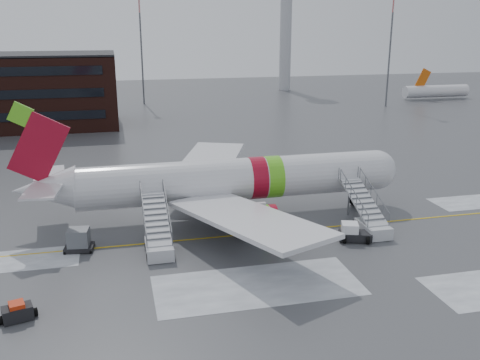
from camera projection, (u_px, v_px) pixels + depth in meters
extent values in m
plane|color=#494C4F|center=(293.00, 226.00, 46.97)|extent=(260.00, 260.00, 0.00)
cylinder|color=silver|center=(235.00, 179.00, 48.51)|extent=(28.00, 3.80, 3.80)
sphere|color=silver|center=(376.00, 170.00, 51.63)|extent=(3.80, 3.80, 3.80)
cube|color=black|center=(386.00, 164.00, 51.72)|extent=(1.09, 1.60, 0.97)
cone|color=silver|center=(45.00, 189.00, 44.79)|extent=(5.20, 3.72, 3.72)
cube|color=maroon|center=(39.00, 148.00, 43.76)|extent=(5.27, 0.30, 6.09)
cube|color=#63CD20|center=(21.00, 115.00, 42.73)|extent=(2.16, 0.26, 2.16)
cube|color=silver|center=(49.00, 173.00, 47.08)|extent=(3.07, 4.85, 0.18)
cube|color=silver|center=(43.00, 191.00, 42.22)|extent=(3.07, 4.85, 0.18)
cube|color=silver|center=(208.00, 163.00, 56.39)|extent=(10.72, 15.97, 1.13)
cube|color=silver|center=(247.00, 218.00, 40.53)|extent=(10.72, 15.97, 1.13)
cylinder|color=silver|center=(228.00, 183.00, 54.03)|extent=(3.40, 2.10, 2.10)
cylinder|color=silver|center=(255.00, 218.00, 44.32)|extent=(3.40, 2.10, 2.10)
cylinder|color=#595B60|center=(355.00, 197.00, 51.92)|extent=(0.20, 0.20, 1.80)
cylinder|color=black|center=(355.00, 201.00, 52.04)|extent=(0.90, 0.56, 0.90)
cylinder|color=black|center=(224.00, 203.00, 51.50)|extent=(0.90, 0.56, 0.90)
cylinder|color=black|center=(236.00, 220.00, 47.02)|extent=(0.90, 0.56, 0.90)
cube|color=silver|center=(373.00, 229.00, 44.82)|extent=(2.00, 3.20, 1.00)
cube|color=silver|center=(363.00, 202.00, 46.30)|extent=(1.90, 5.87, 2.52)
cube|color=silver|center=(348.00, 179.00, 49.05)|extent=(1.90, 1.40, 0.15)
cylinder|color=#595B60|center=(349.00, 198.00, 49.16)|extent=(0.16, 0.16, 3.40)
cylinder|color=black|center=(369.00, 236.00, 43.74)|extent=(0.25, 0.70, 0.70)
cylinder|color=black|center=(377.00, 226.00, 46.01)|extent=(0.25, 0.70, 0.70)
cube|color=#B7B8BE|center=(159.00, 249.00, 40.83)|extent=(2.00, 3.20, 1.00)
cube|color=#B7B8BE|center=(156.00, 219.00, 42.32)|extent=(1.90, 5.87, 2.52)
cube|color=#B7B8BE|center=(152.00, 192.00, 45.07)|extent=(1.90, 1.40, 0.15)
cylinder|color=#595B60|center=(153.00, 213.00, 45.17)|extent=(0.16, 0.16, 3.40)
cylinder|color=black|center=(148.00, 258.00, 39.76)|extent=(0.25, 0.70, 0.70)
cylinder|color=black|center=(170.00, 245.00, 42.02)|extent=(0.25, 0.70, 0.70)
cube|color=black|center=(355.00, 236.00, 43.68)|extent=(2.92, 2.15, 0.65)
cube|color=white|center=(350.00, 228.00, 43.54)|extent=(1.65, 1.65, 0.84)
cube|color=black|center=(350.00, 224.00, 43.45)|extent=(1.44, 1.50, 0.14)
cylinder|color=black|center=(344.00, 239.00, 43.16)|extent=(0.47, 0.71, 0.65)
cylinder|color=black|center=(368.00, 240.00, 43.01)|extent=(0.47, 0.71, 0.65)
cylinder|color=black|center=(343.00, 233.00, 44.41)|extent=(0.47, 0.71, 0.65)
cylinder|color=black|center=(365.00, 234.00, 44.26)|extent=(0.47, 0.71, 0.65)
cube|color=black|center=(79.00, 247.00, 41.82)|extent=(2.36, 1.85, 0.35)
cube|color=slate|center=(79.00, 238.00, 41.60)|extent=(1.76, 1.67, 1.48)
cylinder|color=black|center=(66.00, 253.00, 40.98)|extent=(0.21, 0.32, 0.30)
cylinder|color=black|center=(93.00, 244.00, 42.72)|extent=(0.21, 0.32, 0.30)
cube|color=black|center=(18.00, 313.00, 31.94)|extent=(1.93, 1.46, 0.86)
cube|color=red|center=(17.00, 305.00, 31.80)|extent=(1.09, 1.14, 0.34)
cylinder|color=black|center=(6.00, 318.00, 31.85)|extent=(0.97, 0.73, 0.51)
cylinder|color=black|center=(30.00, 315.00, 32.16)|extent=(0.97, 0.73, 0.51)
cylinder|color=#B2B5BA|center=(286.00, 36.00, 138.33)|extent=(3.00, 3.00, 28.00)
cylinder|color=#595B60|center=(389.00, 61.00, 111.46)|extent=(0.36, 0.36, 19.20)
cylinder|color=#CC7272|center=(394.00, 2.00, 108.20)|extent=(0.32, 0.32, 4.32)
cylinder|color=#595B60|center=(142.00, 59.00, 115.25)|extent=(0.36, 0.36, 19.20)
cylinder|color=#CC7272|center=(139.00, 3.00, 112.00)|extent=(0.32, 0.32, 4.32)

